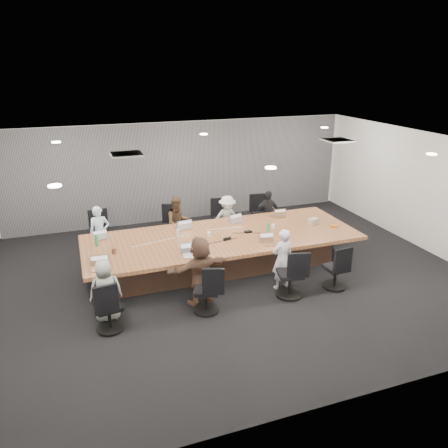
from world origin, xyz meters
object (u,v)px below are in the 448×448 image
object	(u,v)px
laptop_2	(235,221)
person_3	(267,214)
canvas_bag	(313,221)
chair_5	(206,294)
bottle_green_right	(268,228)
chair_4	(109,311)
chair_7	(335,271)
chair_0	(100,236)
laptop_3	(277,215)
laptop_5	(192,255)
chair_1	(175,229)
person_5	(200,271)
conference_table	(223,250)
person_1	(178,223)
person_2	(227,219)
mug_brown	(114,251)
chair_2	(223,222)
stapler	(227,239)
laptop_0	(101,237)
laptop_1	(184,227)
bottle_green_left	(96,240)
laptop_4	(102,268)
bottle_clear	(178,233)
person_0	(100,233)
snack_packet	(334,226)
chair_3	(261,217)
person_6	(282,259)
laptop_6	(271,244)
chair_6	(290,278)
person_4	(106,290)

from	to	relation	value
laptop_2	person_3	bearing A→B (deg)	-165.94
laptop_2	canvas_bag	size ratio (longest dim) A/B	1.31
chair_5	bottle_green_right	size ratio (longest dim) A/B	2.83
chair_4	chair_7	distance (m)	4.47
chair_0	laptop_3	world-z (taller)	chair_0
person_3	laptop_5	xyz separation A→B (m)	(-2.63, -2.15, 0.13)
chair_1	person_5	bearing A→B (deg)	103.87
canvas_bag	conference_table	bearing A→B (deg)	179.86
person_1	person_2	distance (m)	1.27
chair_4	bottle_green_right	bearing A→B (deg)	13.93
person_2	mug_brown	distance (m)	3.33
chair_2	person_2	xyz separation A→B (m)	(0.00, -0.35, 0.21)
mug_brown	stapler	size ratio (longest dim) A/B	0.65
conference_table	person_5	size ratio (longest dim) A/B	4.46
chair_4	laptop_3	world-z (taller)	laptop_3
laptop_0	laptop_1	size ratio (longest dim) A/B	0.89
person_2	bottle_green_left	distance (m)	3.41
conference_table	stapler	size ratio (longest dim) A/B	35.02
person_2	laptop_4	distance (m)	3.90
laptop_0	bottle_clear	world-z (taller)	bottle_clear
person_0	person_1	world-z (taller)	person_1
person_0	snack_packet	distance (m)	5.42
chair_1	chair_3	distance (m)	2.38
person_6	mug_brown	distance (m)	3.37
chair_4	person_0	size ratio (longest dim) A/B	0.59
chair_3	laptop_1	size ratio (longest dim) A/B	2.32
laptop_4	bottle_green_left	distance (m)	1.15
conference_table	laptop_2	size ratio (longest dim) A/B	18.78
person_5	laptop_0	bearing A→B (deg)	-64.26
bottle_green_left	chair_7	bearing A→B (deg)	-24.56
mug_brown	chair_3	bearing A→B (deg)	24.67
laptop_5	laptop_6	distance (m)	1.71
person_1	laptop_0	bearing A→B (deg)	-165.74
chair_6	laptop_0	distance (m)	4.17
bottle_green_right	laptop_4	bearing A→B (deg)	-171.03
person_5	person_0	bearing A→B (deg)	-70.27
bottle_green_right	person_2	bearing A→B (deg)	103.99
person_0	bottle_clear	distance (m)	1.94
person_0	laptop_3	xyz separation A→B (m)	(4.23, -0.55, 0.12)
person_6	bottle_green_right	bearing A→B (deg)	-105.03
chair_1	stapler	world-z (taller)	stapler
chair_6	bottle_green_left	bearing A→B (deg)	162.25
conference_table	person_4	size ratio (longest dim) A/B	5.16
chair_2	laptop_4	distance (m)	4.11
bottle_green_right	snack_packet	distance (m)	1.63
laptop_3	laptop_1	bearing A→B (deg)	5.49
chair_0	stapler	xyz separation A→B (m)	(2.53, -1.98, 0.35)
person_0	laptop_0	xyz separation A→B (m)	(0.00, -0.55, 0.12)
laptop_5	person_2	bearing A→B (deg)	61.47
bottle_green_left	chair_2	bearing A→B (deg)	22.63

